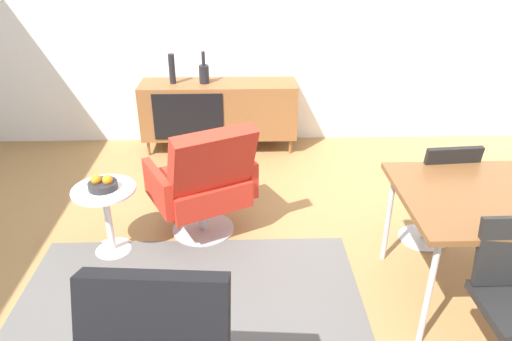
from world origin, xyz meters
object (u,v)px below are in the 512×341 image
vase_cobalt (204,73)px  lounge_chair_red (204,181)px  vase_sculptural_dark (172,69)px  side_table_round (107,213)px  dining_chair_back_left (436,189)px  sideboard (219,109)px  fruit_bowl (103,184)px

vase_cobalt → lounge_chair_red: (0.09, -1.65, -0.36)m
vase_sculptural_dark → side_table_round: (-0.27, -1.83, -0.55)m
vase_cobalt → dining_chair_back_left: 2.55m
sideboard → lounge_chair_red: size_ratio=1.69×
side_table_round → fruit_bowl: size_ratio=2.60×
sideboard → side_table_round: (-0.72, -1.83, -0.12)m
dining_chair_back_left → side_table_round: size_ratio=1.65×
sideboard → fruit_bowl: size_ratio=8.00×
vase_sculptural_dark → sideboard: bearing=-0.2°
fruit_bowl → sideboard: bearing=68.4°
vase_sculptural_dark → lounge_chair_red: (0.41, -1.65, -0.40)m
vase_cobalt → side_table_round: size_ratio=0.61×
sideboard → fruit_bowl: (-0.73, -1.83, 0.12)m
vase_cobalt → side_table_round: vase_cobalt is taller
lounge_chair_red → fruit_bowl: bearing=-164.6°
vase_sculptural_dark → dining_chair_back_left: vase_sculptural_dark is taller
vase_cobalt → vase_sculptural_dark: (-0.32, 0.00, 0.04)m
fruit_bowl → side_table_round: bearing=86.3°
vase_sculptural_dark → side_table_round: bearing=-98.4°
lounge_chair_red → fruit_bowl: lounge_chair_red is taller
vase_cobalt → vase_sculptural_dark: size_ratio=1.07×
vase_cobalt → fruit_bowl: bearing=-107.8°
sideboard → side_table_round: 1.97m
vase_cobalt → sideboard: bearing=-0.8°
lounge_chair_red → vase_sculptural_dark: bearing=103.9°
vase_cobalt → vase_sculptural_dark: 0.32m
vase_sculptural_dark → side_table_round: 1.93m
sideboard → vase_cobalt: (-0.14, 0.00, 0.38)m
vase_cobalt → lounge_chair_red: size_ratio=0.34×
side_table_round → fruit_bowl: bearing=-93.7°
dining_chair_back_left → fruit_bowl: size_ratio=4.28×
vase_sculptural_dark → lounge_chair_red: bearing=-76.1°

